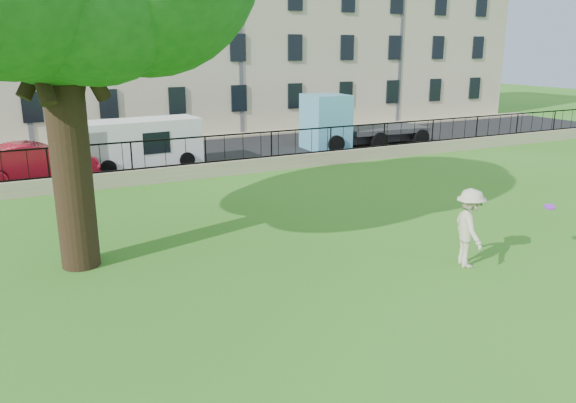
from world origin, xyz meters
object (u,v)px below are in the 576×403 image
man (469,228)px  red_sedan (35,162)px  white_van (141,144)px  frisbee (550,207)px  blue_truck (365,120)px

man → red_sedan: (-8.83, 14.65, -0.19)m
red_sedan → white_van: 4.46m
frisbee → blue_truck: blue_truck is taller
white_van → red_sedan: bearing=-175.0°
frisbee → red_sedan: red_sedan is taller
red_sedan → blue_truck: (16.56, 1.00, 0.65)m
red_sedan → blue_truck: 16.60m
white_van → blue_truck: blue_truck is taller
white_van → blue_truck: bearing=-3.1°
red_sedan → white_van: size_ratio=0.92×
blue_truck → red_sedan: bearing=-173.6°
frisbee → man: bearing=167.8°
frisbee → white_van: bearing=112.7°
man → red_sedan: bearing=53.2°
frisbee → red_sedan: (-11.03, 15.13, -0.57)m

